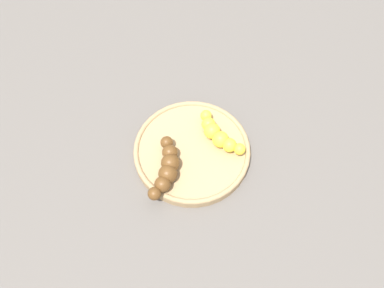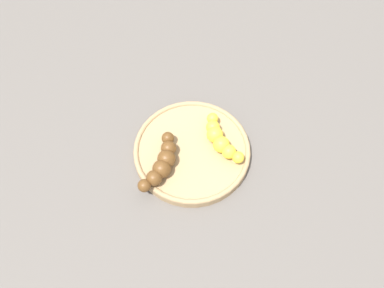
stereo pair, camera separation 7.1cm
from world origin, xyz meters
name	(u,v)px [view 2 (the right image)]	position (x,y,z in m)	size (l,w,h in m)	color
ground_plane	(192,153)	(0.00, 0.00, 0.00)	(2.40, 2.40, 0.00)	#56514C
fruit_bowl	(192,150)	(0.00, 0.00, 0.01)	(0.23, 0.23, 0.02)	#A08259
banana_overripe	(162,163)	(-0.01, 0.07, 0.04)	(0.10, 0.10, 0.03)	#593819
banana_yellow	(220,139)	(-0.01, -0.05, 0.04)	(0.12, 0.04, 0.03)	yellow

